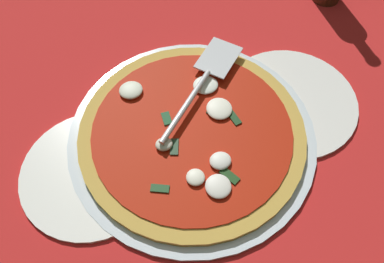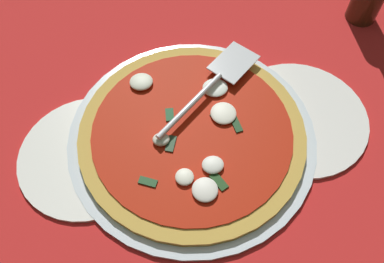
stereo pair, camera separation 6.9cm
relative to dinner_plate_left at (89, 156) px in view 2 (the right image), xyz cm
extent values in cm
cube|color=red|center=(20.14, 0.04, -1.00)|extent=(112.50, 112.50, 0.80)
cube|color=silver|center=(-12.67, -4.64, -0.55)|extent=(9.37, 9.37, 0.10)
cube|color=white|center=(-12.67, 14.11, -0.55)|extent=(9.37, 9.37, 0.10)
cube|color=silver|center=(-12.67, 32.86, -0.55)|extent=(9.37, 9.37, 0.10)
cube|color=silver|center=(-3.30, -14.02, -0.55)|extent=(9.37, 9.37, 0.10)
cube|color=white|center=(-3.30, 4.73, -0.55)|extent=(9.37, 9.37, 0.10)
cube|color=white|center=(-3.30, 23.48, -0.55)|extent=(9.37, 9.37, 0.10)
cube|color=silver|center=(6.08, -4.64, -0.55)|extent=(9.37, 9.37, 0.10)
cube|color=white|center=(6.08, 14.11, -0.55)|extent=(9.37, 9.37, 0.10)
cube|color=silver|center=(6.08, 32.86, -0.55)|extent=(9.37, 9.37, 0.10)
cube|color=silver|center=(15.45, -14.02, -0.55)|extent=(9.37, 9.37, 0.10)
cube|color=silver|center=(15.45, 4.73, -0.55)|extent=(9.37, 9.37, 0.10)
cube|color=silver|center=(15.45, 23.48, -0.55)|extent=(9.37, 9.37, 0.10)
cube|color=silver|center=(24.83, -4.64, -0.55)|extent=(9.37, 9.37, 0.10)
cube|color=silver|center=(24.83, 14.11, -0.55)|extent=(9.37, 9.37, 0.10)
cube|color=silver|center=(24.83, 32.86, -0.55)|extent=(9.37, 9.37, 0.10)
cube|color=white|center=(34.20, -14.02, -0.55)|extent=(9.37, 9.37, 0.10)
cube|color=silver|center=(34.20, 4.73, -0.55)|extent=(9.37, 9.37, 0.10)
cube|color=silver|center=(34.20, 23.48, -0.55)|extent=(9.37, 9.37, 0.10)
cube|color=white|center=(43.58, -23.39, -0.55)|extent=(9.37, 9.37, 0.10)
cube|color=silver|center=(43.58, -4.64, -0.55)|extent=(9.37, 9.37, 0.10)
cube|color=silver|center=(43.58, 14.11, -0.55)|extent=(9.37, 9.37, 0.10)
cube|color=white|center=(43.58, 32.86, -0.55)|extent=(9.37, 9.37, 0.10)
cube|color=white|center=(52.95, 4.73, -0.55)|extent=(9.37, 9.37, 0.10)
cube|color=white|center=(52.95, 23.48, -0.55)|extent=(9.37, 9.37, 0.10)
cube|color=silver|center=(62.33, 32.86, -0.55)|extent=(9.37, 9.37, 0.10)
cylinder|color=silver|center=(18.34, 1.65, 0.05)|extent=(44.05, 44.05, 1.09)
cylinder|color=white|center=(0.00, 0.00, 0.00)|extent=(24.21, 24.21, 1.00)
cylinder|color=white|center=(38.36, 3.26, 0.00)|extent=(25.38, 25.38, 1.00)
cylinder|color=gold|center=(18.34, 1.65, 1.18)|extent=(40.06, 40.06, 1.17)
cylinder|color=#B21E0A|center=(18.34, 1.65, 1.91)|extent=(35.29, 35.29, 0.30)
ellipsoid|color=white|center=(20.84, -5.83, 2.64)|extent=(3.65, 3.34, 1.16)
ellipsoid|color=white|center=(15.98, -7.39, 2.59)|extent=(3.05, 3.11, 1.05)
ellipsoid|color=silver|center=(12.83, 0.14, 2.72)|extent=(2.95, 2.62, 1.30)
ellipsoid|color=white|center=(18.93, -10.01, 2.59)|extent=(4.20, 4.33, 1.06)
ellipsoid|color=silver|center=(10.18, 13.10, 2.66)|extent=(4.39, 4.15, 1.19)
ellipsoid|color=white|center=(23.74, 10.04, 2.55)|extent=(4.73, 4.34, 0.98)
ellipsoid|color=white|center=(24.30, 4.13, 2.60)|extent=(4.64, 4.83, 1.07)
cube|color=#193B1B|center=(26.21, 1.78, 2.21)|extent=(1.92, 3.53, 0.30)
cube|color=#1A3E17|center=(21.39, -8.66, 2.21)|extent=(2.93, 3.68, 0.30)
cube|color=#29452C|center=(14.41, -0.71, 2.21)|extent=(2.31, 3.42, 0.30)
cube|color=#1E4521|center=(10.02, -7.32, 2.21)|extent=(3.27, 2.39, 0.30)
cube|color=#284B2A|center=(22.92, 3.77, 2.21)|extent=(2.16, 2.31, 0.30)
cube|color=#134420|center=(14.77, 5.28, 2.21)|extent=(1.53, 2.73, 0.30)
cube|color=silver|center=(28.06, 14.91, 3.52)|extent=(10.81, 10.75, 0.30)
cylinder|color=silver|center=(18.60, 5.80, 3.87)|extent=(13.25, 12.82, 1.00)
camera|label=1|loc=(7.06, -32.93, 59.98)|focal=36.63mm
camera|label=2|loc=(13.77, -34.44, 59.98)|focal=36.63mm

